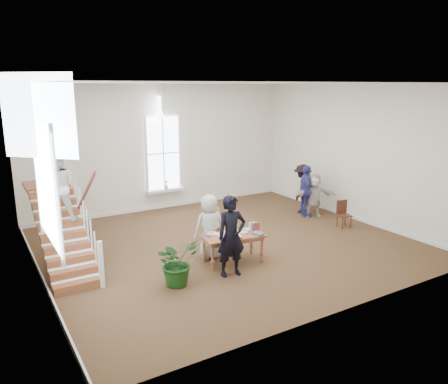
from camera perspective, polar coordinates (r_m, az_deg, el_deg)
ground at (r=12.68m, az=0.34°, el=-6.76°), size 10.00×10.00×0.00m
room_shell at (r=16.30m, az=-7.68°, el=-0.72°), size 10.49×10.00×10.00m
staircase at (r=11.41m, az=-20.73°, el=-1.48°), size 1.10×4.10×2.92m
library_table at (r=11.20m, az=1.17°, el=-6.00°), size 1.66×0.98×0.80m
police_officer at (r=10.35m, az=0.98°, el=-5.77°), size 0.76×0.54×1.97m
elderly_woman at (r=11.46m, az=-1.90°, el=-4.51°), size 0.86×0.59×1.70m
person_yellow at (r=12.03m, az=-1.80°, el=-3.85°), size 0.94×0.84×1.61m
woman_cluster_a at (r=15.33m, az=10.64°, el=0.15°), size 0.82×1.14×1.80m
woman_cluster_b at (r=15.80m, az=10.15°, el=0.46°), size 1.29×1.18×1.74m
woman_cluster_c at (r=15.36m, az=11.71°, el=-0.41°), size 1.46×1.02×1.52m
floor_plant at (r=10.07m, az=-6.13°, el=-9.05°), size 1.17×1.07×1.11m
side_chair at (r=14.51m, az=15.30°, el=-2.61°), size 0.44×0.44×0.87m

